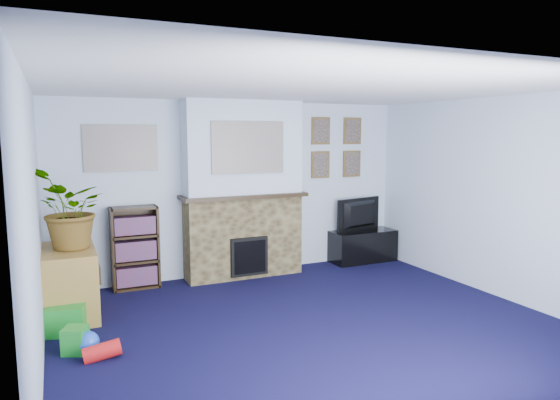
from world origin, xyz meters
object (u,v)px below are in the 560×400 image
tv_stand (363,247)px  television (363,215)px  sideboard (70,284)px  bookshelf (135,249)px

tv_stand → television: bearing=90.0°
tv_stand → sideboard: size_ratio=1.06×
sideboard → tv_stand: bearing=8.9°
television → sideboard: television is taller
tv_stand → bookshelf: (-3.40, 0.08, 0.28)m
television → tv_stand: bearing=77.4°
bookshelf → sideboard: size_ratio=1.10×
bookshelf → television: bearing=-1.0°
television → sideboard: 4.26m
tv_stand → sideboard: 4.24m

